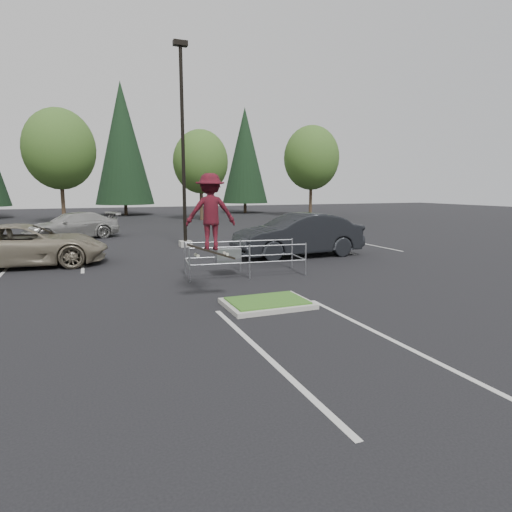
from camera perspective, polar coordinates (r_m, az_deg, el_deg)
name	(u,v)px	position (r m, az deg, el deg)	size (l,w,h in m)	color
ground	(267,306)	(11.26, 1.49, -6.65)	(120.00, 120.00, 0.00)	black
grass_median	(267,303)	(11.24, 1.49, -6.27)	(2.20, 1.60, 0.16)	#A4A399
stall_lines	(172,269)	(16.53, -11.16, -1.71)	(22.62, 17.60, 0.01)	beige
light_pole	(183,158)	(22.52, -9.67, 12.81)	(0.70, 0.60, 10.12)	#A4A399
decid_b	(59,152)	(40.64, -24.74, 12.52)	(5.89, 5.89, 9.64)	#38281C
decid_c	(200,164)	(41.15, -7.42, 12.10)	(5.12, 5.12, 8.38)	#38281C
decid_d	(311,160)	(46.12, 7.36, 12.59)	(5.76, 5.76, 9.43)	#38281C
conif_b	(123,144)	(50.86, -17.35, 14.12)	(6.38, 6.38, 14.50)	#38281C
conif_c	(245,156)	(52.86, -1.49, 13.23)	(5.50, 5.50, 12.50)	#38281C
cart_corral	(232,255)	(14.95, -3.24, 0.14)	(4.24, 1.94, 1.16)	gray
skateboarder	(211,212)	(11.40, -6.05, 5.79)	(1.41, 0.96, 2.31)	black
car_l_tan	(26,245)	(19.00, -28.28, 1.30)	(2.77, 6.00, 1.67)	gray
car_r_charc	(298,235)	(19.21, 5.61, 2.80)	(2.03, 5.83, 1.92)	black
car_far_silver	(73,226)	(28.06, -23.18, 3.75)	(2.22, 5.46, 1.58)	#A9A8A3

